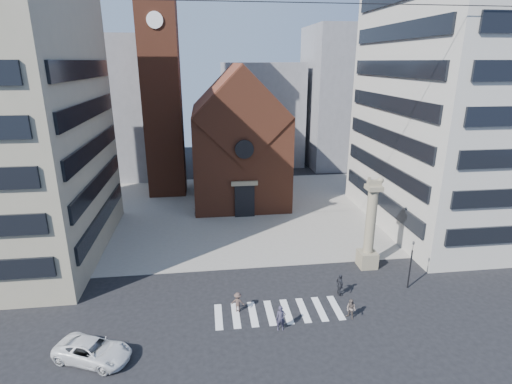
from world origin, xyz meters
TOP-DOWN VIEW (x-y plane):
  - ground at (0.00, 0.00)m, footprint 120.00×120.00m
  - piazza at (0.00, 19.00)m, footprint 46.00×30.00m
  - zebra_crossing at (0.55, -3.00)m, footprint 10.20×3.20m
  - church at (0.00, 25.04)m, footprint 12.00×16.65m
  - campanile at (-10.00, 28.00)m, footprint 5.50×5.50m
  - building_right at (24.00, 12.00)m, footprint 18.00×22.00m
  - bg_block_left at (-20.00, 40.00)m, footprint 16.00×14.00m
  - bg_block_mid at (6.00, 45.00)m, footprint 14.00×12.00m
  - bg_block_right at (22.00, 42.00)m, footprint 16.00×14.00m
  - lion_column at (10.01, 3.00)m, footprint 1.63×1.60m
  - traffic_light at (12.00, -1.00)m, footprint 0.13×0.16m
  - white_car at (-12.09, -6.51)m, footprint 5.42×3.97m
  - pedestrian_0 at (0.33, -5.08)m, footprint 0.69×0.46m
  - pedestrian_1 at (5.73, -4.44)m, footprint 0.94×0.98m
  - pedestrian_2 at (5.91, -1.34)m, footprint 0.56×1.14m
  - pedestrian_3 at (-2.50, -2.46)m, footprint 1.15×0.86m
  - scooter_0 at (-5.89, 18.36)m, footprint 0.93×1.78m
  - scooter_1 at (-4.15, 18.36)m, footprint 0.80×1.71m
  - scooter_2 at (-2.41, 18.36)m, footprint 0.93×1.78m
  - scooter_3 at (-0.67, 18.36)m, footprint 0.80×1.71m
  - scooter_4 at (1.08, 18.36)m, footprint 0.93×1.78m
  - scooter_5 at (2.82, 18.36)m, footprint 0.80×1.71m
  - scooter_6 at (4.56, 18.36)m, footprint 0.93×1.78m

SIDE VIEW (x-z plane):
  - ground at x=0.00m, z-range 0.00..0.00m
  - zebra_crossing at x=0.55m, z-range 0.00..0.01m
  - piazza at x=0.00m, z-range 0.00..0.05m
  - scooter_0 at x=-5.89m, z-range 0.05..0.94m
  - scooter_2 at x=-2.41m, z-range 0.05..0.94m
  - scooter_4 at x=1.08m, z-range 0.05..0.94m
  - scooter_6 at x=4.56m, z-range 0.05..0.94m
  - scooter_1 at x=-4.15m, z-range 0.05..1.04m
  - scooter_3 at x=-0.67m, z-range 0.05..1.04m
  - scooter_5 at x=2.82m, z-range 0.05..1.04m
  - white_car at x=-12.09m, z-range 0.00..1.37m
  - pedestrian_3 at x=-2.50m, z-range 0.00..1.58m
  - pedestrian_1 at x=5.73m, z-range 0.00..1.59m
  - pedestrian_2 at x=5.91m, z-range 0.00..1.89m
  - pedestrian_0 at x=0.33m, z-range 0.00..1.89m
  - traffic_light at x=12.00m, z-range 0.14..4.44m
  - lion_column at x=10.01m, z-range -0.88..7.79m
  - church at x=0.00m, z-range -1.02..16.98m
  - bg_block_mid at x=6.00m, z-range 0.00..18.00m
  - bg_block_left at x=-20.00m, z-range 0.00..22.00m
  - bg_block_right at x=22.00m, z-range 0.00..24.00m
  - campanile at x=-10.00m, z-range 0.14..31.34m
  - building_right at x=24.00m, z-range 0.00..32.00m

